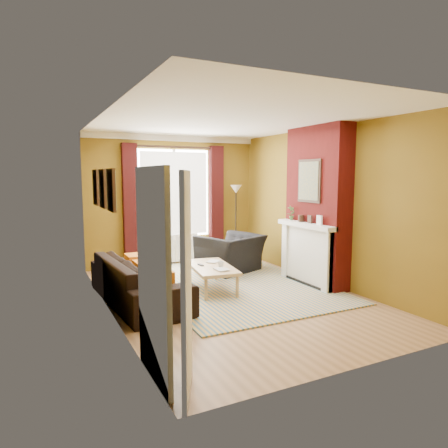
{
  "coord_description": "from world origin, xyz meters",
  "views": [
    {
      "loc": [
        -2.89,
        -5.6,
        1.95
      ],
      "look_at": [
        0.0,
        0.25,
        1.15
      ],
      "focal_mm": 32.0,
      "sensor_mm": 36.0,
      "label": 1
    }
  ],
  "objects_px": {
    "coffee_table": "(212,268)",
    "floor_lamp": "(236,201)",
    "wicker_stool": "(221,256)",
    "armchair": "(231,254)",
    "sofa": "(138,280)"
  },
  "relations": [
    {
      "from": "floor_lamp",
      "to": "coffee_table",
      "type": "bearing_deg",
      "value": -127.61
    },
    {
      "from": "sofa",
      "to": "wicker_stool",
      "type": "height_order",
      "value": "sofa"
    },
    {
      "from": "coffee_table",
      "to": "floor_lamp",
      "type": "relative_size",
      "value": 0.79
    },
    {
      "from": "armchair",
      "to": "coffee_table",
      "type": "bearing_deg",
      "value": 27.96
    },
    {
      "from": "sofa",
      "to": "armchair",
      "type": "height_order",
      "value": "armchair"
    },
    {
      "from": "coffee_table",
      "to": "wicker_stool",
      "type": "height_order",
      "value": "wicker_stool"
    },
    {
      "from": "coffee_table",
      "to": "wicker_stool",
      "type": "xyz_separation_m",
      "value": [
        0.87,
        1.43,
        -0.13
      ]
    },
    {
      "from": "sofa",
      "to": "wicker_stool",
      "type": "distance_m",
      "value": 2.61
    },
    {
      "from": "coffee_table",
      "to": "sofa",
      "type": "bearing_deg",
      "value": -168.61
    },
    {
      "from": "coffee_table",
      "to": "floor_lamp",
      "type": "xyz_separation_m",
      "value": [
        1.5,
        1.95,
        0.98
      ]
    },
    {
      "from": "coffee_table",
      "to": "floor_lamp",
      "type": "bearing_deg",
      "value": 60.68
    },
    {
      "from": "coffee_table",
      "to": "wicker_stool",
      "type": "relative_size",
      "value": 2.66
    },
    {
      "from": "armchair",
      "to": "coffee_table",
      "type": "xyz_separation_m",
      "value": [
        -0.89,
        -1.02,
        0.0
      ]
    },
    {
      "from": "sofa",
      "to": "coffee_table",
      "type": "distance_m",
      "value": 1.27
    },
    {
      "from": "wicker_stool",
      "to": "floor_lamp",
      "type": "xyz_separation_m",
      "value": [
        0.64,
        0.52,
        1.11
      ]
    }
  ]
}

